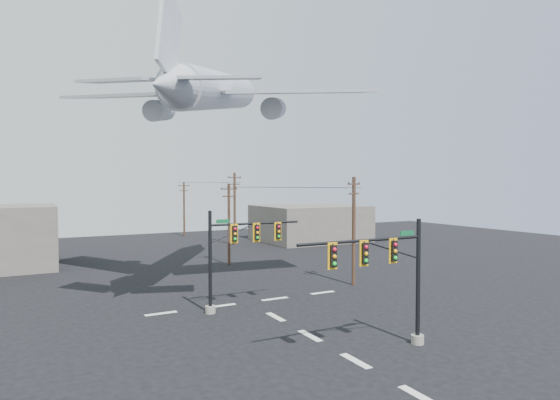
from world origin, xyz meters
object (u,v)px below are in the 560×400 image
utility_pole_d (184,208)px  airliner (216,91)px  utility_pole_c (235,207)px  signal_mast_near (391,276)px  utility_pole_b (229,222)px  signal_mast_far (234,254)px  utility_pole_a (354,229)px

utility_pole_d → airliner: (-7.54, -35.21, 11.10)m
utility_pole_c → utility_pole_d: (-2.94, 13.39, -0.62)m
signal_mast_near → utility_pole_b: (1.93, 26.15, 0.61)m
signal_mast_near → utility_pole_c: 40.83m
signal_mast_near → airliner: (-2.28, 18.16, 11.84)m
signal_mast_near → utility_pole_c: size_ratio=0.77×
utility_pole_c → utility_pole_d: bearing=95.5°
signal_mast_far → airliner: 14.34m
utility_pole_b → airliner: airliner is taller
utility_pole_b → utility_pole_d: 27.42m
utility_pole_a → airliner: 15.52m
signal_mast_far → utility_pole_c: size_ratio=0.69×
utility_pole_d → airliner: airliner is taller
signal_mast_far → utility_pole_b: 17.00m
signal_mast_far → utility_pole_c: bearing=67.7°
signal_mast_near → airliner: 21.80m
utility_pole_b → utility_pole_c: (6.28, 13.82, 0.75)m
signal_mast_far → airliner: bearing=77.7°
utility_pole_a → utility_pole_c: 27.22m
utility_pole_b → utility_pole_a: bearing=-46.0°
utility_pole_c → signal_mast_near: bearing=-108.5°
utility_pole_a → airliner: bearing=128.7°
utility_pole_b → utility_pole_c: utility_pole_c is taller
signal_mast_far → airliner: (1.73, 7.91, 11.83)m
utility_pole_c → airliner: airliner is taller
utility_pole_d → airliner: bearing=-107.2°
signal_mast_near → utility_pole_a: size_ratio=0.85×
utility_pole_c → utility_pole_d: utility_pole_c is taller
utility_pole_d → signal_mast_far: bearing=-107.2°
signal_mast_near → utility_pole_c: utility_pole_c is taller
signal_mast_near → utility_pole_d: size_ratio=0.88×
utility_pole_a → utility_pole_b: utility_pole_a is taller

